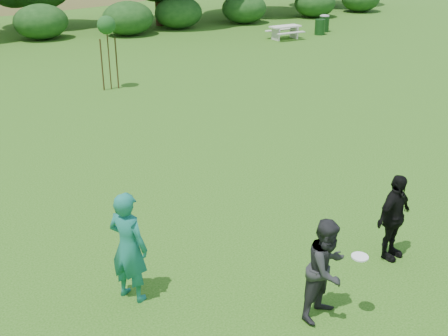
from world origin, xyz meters
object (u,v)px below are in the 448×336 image
object	(u,v)px
player_black	(394,217)
sapling	(106,27)
player_grey	(327,269)
trash_can_near	(320,27)
trash_can_lidded	(324,23)
picnic_table	(285,30)
player_teal	(128,247)

from	to	relation	value
player_black	sapling	size ratio (longest dim) A/B	0.60
player_grey	sapling	bearing A→B (deg)	65.46
trash_can_near	trash_can_lidded	xyz separation A→B (m)	(0.90, 0.68, 0.09)
player_black	trash_can_lidded	bearing A→B (deg)	40.44
picnic_table	trash_can_lidded	size ratio (longest dim) A/B	1.71
player_teal	sapling	bearing A→B (deg)	-49.10
picnic_table	trash_can_lidded	distance (m)	3.67
picnic_table	player_black	bearing A→B (deg)	-121.35
player_teal	sapling	size ratio (longest dim) A/B	0.70
player_black	picnic_table	world-z (taller)	player_black
player_teal	trash_can_lidded	xyz separation A→B (m)	(20.48, 19.42, -0.45)
player_black	trash_can_near	distance (m)	24.94
player_black	player_grey	bearing A→B (deg)	-174.43
player_teal	player_grey	size ratio (longest dim) A/B	1.14
player_black	picnic_table	xyz separation A→B (m)	(12.13, 19.92, -0.34)
player_grey	trash_can_lidded	bearing A→B (deg)	32.77
sapling	trash_can_lidded	xyz separation A→B (m)	(16.02, 6.22, -1.88)
trash_can_lidded	sapling	bearing A→B (deg)	-158.77
player_teal	trash_can_near	world-z (taller)	player_teal
sapling	trash_can_near	bearing A→B (deg)	20.12
trash_can_near	picnic_table	xyz separation A→B (m)	(-2.67, -0.15, 0.07)
trash_can_lidded	player_black	bearing A→B (deg)	-127.12
player_grey	trash_can_lidded	size ratio (longest dim) A/B	1.67
player_grey	trash_can_near	size ratio (longest dim) A/B	1.94
player_black	picnic_table	bearing A→B (deg)	46.22
sapling	player_teal	bearing A→B (deg)	-108.65
player_grey	trash_can_lidded	distance (m)	27.99
trash_can_near	player_black	bearing A→B (deg)	-126.42
sapling	trash_can_lidded	size ratio (longest dim) A/B	2.71
player_black	trash_can_near	xyz separation A→B (m)	(14.81, 20.07, -0.41)
picnic_table	player_grey	bearing A→B (deg)	-124.85
trash_can_near	picnic_table	bearing A→B (deg)	-176.86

